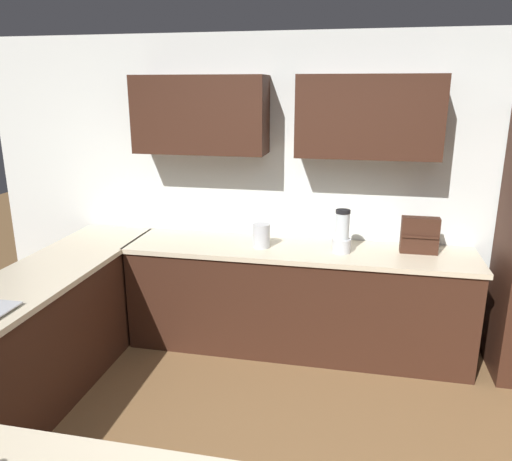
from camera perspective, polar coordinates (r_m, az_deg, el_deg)
The scene contains 8 objects.
wall_back at distance 4.26m, azimuth 6.04°, elevation 6.35°, with size 6.00×0.44×2.60m.
lower_cabinets_back at distance 4.24m, azimuth 4.68°, elevation -8.08°, with size 2.80×0.60×0.86m, color #381E14.
countertop_back at distance 4.08m, azimuth 4.82°, elevation -2.30°, with size 2.84×0.64×0.04m, color beige.
lower_cabinets_side at distance 3.86m, azimuth -24.76°, elevation -12.23°, with size 0.60×2.90×0.86m, color #381E14.
countertop_side at distance 3.68m, azimuth -25.58°, elevation -6.01°, with size 0.64×2.94×0.04m, color beige.
blender at distance 3.98m, azimuth 9.83°, elevation -0.41°, with size 0.15×0.15×0.35m.
spice_rack at distance 4.11m, azimuth 18.26°, elevation -0.52°, with size 0.29×0.11×0.29m.
kettle at distance 4.07m, azimuth 0.62°, elevation -0.59°, with size 0.14×0.14×0.19m, color #B7BABF.
Camera 1 is at (-0.35, 2.13, 2.17)m, focal length 34.86 mm.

